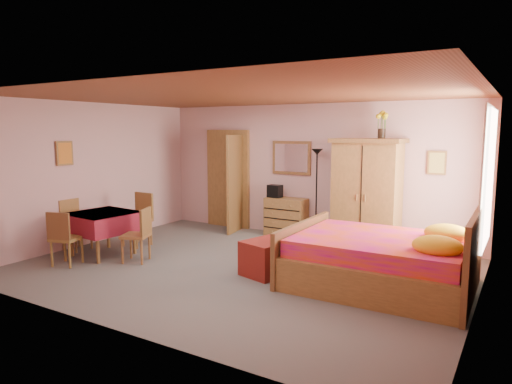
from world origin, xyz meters
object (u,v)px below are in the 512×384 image
Objects in this scene: sunflower_vase at (382,125)px; bench at (287,252)px; stereo at (275,191)px; chair_east at (136,235)px; chest_of_drawers at (286,217)px; wardrobe at (366,194)px; floor_lamp at (316,195)px; bed at (380,246)px; dining_table at (103,234)px; chair_north at (137,220)px; chair_west at (77,225)px; wall_mirror at (291,158)px; chair_south at (66,238)px.

sunflower_vase reaches higher than bench.
stereo is 0.31× the size of chair_east.
chest_of_drawers reaches higher than bench.
wardrobe is 2.24× the size of chair_east.
chest_of_drawers is at bearing -45.90° from chair_east.
floor_lamp is 0.90× the size of wardrobe.
bed is 1.58× the size of bench.
stereo is 3.35m from dining_table.
chair_east reaches higher than bench.
stereo is 2.35m from bench.
sunflower_vase is 0.49× the size of chair_north.
sunflower_vase reaches higher than stereo.
stereo is 0.18× the size of bench.
chair_north is at bearing -176.85° from bench.
bench is 3.14m from dining_table.
chair_north reaches higher than chair_east.
sunflower_vase reaches higher than bed.
floor_lamp is 1.80m from sunflower_vase.
bed reaches higher than chair_west.
dining_table is 1.04× the size of chair_north.
wardrobe reaches higher than wall_mirror.
dining_table is at bearing -133.14° from floor_lamp.
floor_lamp is at bearing -55.80° from chair_east.
wall_mirror reaches higher than bed.
chair_north is at bearing -141.68° from floor_lamp.
chest_of_drawers is at bearing -132.64° from chair_north.
stereo is at bearing 57.81° from dining_table.
floor_lamp is at bearing 35.63° from chair_south.
dining_table is at bearing -122.81° from wall_mirror.
wall_mirror is 0.95m from floor_lamp.
stereo is 0.15× the size of floor_lamp.
chest_of_drawers is 0.46× the size of floor_lamp.
bed is (2.67, -1.95, -0.34)m from stereo.
wardrobe is at bearing -177.29° from sunflower_vase.
floor_lamp is 2.01× the size of chair_east.
wall_mirror is at bearing -129.89° from chair_north.
wall_mirror reaches higher than chair_west.
dining_table is 1.15× the size of chair_south.
chair_east is at bearing -167.60° from bed.
wall_mirror is 0.95× the size of chair_west.
chest_of_drawers is 2.16m from bench.
floor_lamp is 3.37m from chair_north.
wardrobe is 2.05m from bench.
bed is 2.69× the size of chair_west.
chair_south is (-3.04, -1.59, 0.18)m from bench.
sunflower_vase is 0.48× the size of dining_table.
dining_table is (-3.65, -2.72, -0.61)m from wardrobe.
chair_north is at bearing -152.79° from sunflower_vase.
stereo is at bearing 143.22° from bed.
chair_north is (-2.98, -0.16, 0.23)m from bench.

